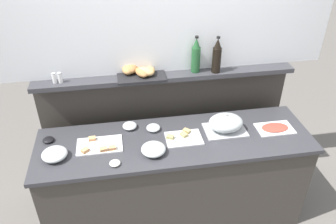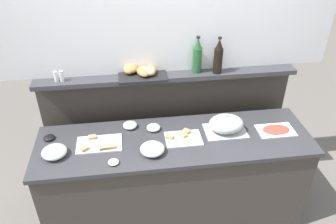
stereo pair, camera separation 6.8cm
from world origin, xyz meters
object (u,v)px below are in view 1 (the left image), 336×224
Objects in this scene: wine_bottle_dark at (217,56)px; glass_bowl_extra at (153,128)px; condiment_bowl_dark at (115,163)px; serving_cloche at (226,123)px; glass_bowl_large at (130,126)px; pepper_shaker at (60,78)px; bread_basket at (139,72)px; glass_bowl_small at (55,154)px; sandwich_platter_side at (99,145)px; wine_bottle_green at (196,56)px; cold_cuts_platter at (275,128)px; sandwich_platter_front at (183,137)px; condiment_bowl_red at (48,140)px; glass_bowl_medium at (153,149)px; salt_shaker at (54,78)px.

glass_bowl_extra is at bearing -156.74° from wine_bottle_dark.
serving_cloche is at bearing 16.38° from condiment_bowl_dark.
glass_bowl_large is 1.38× the size of pepper_shaker.
pepper_shaker is (-1.29, 0.02, -0.10)m from wine_bottle_dark.
bread_basket is (-0.66, 0.39, 0.33)m from serving_cloche.
glass_bowl_small is 2.34× the size of condiment_bowl_dark.
sandwich_platter_side is 1.08m from wine_bottle_green.
cold_cuts_platter is 1.81m from pepper_shaker.
wine_bottle_green is 3.63× the size of pepper_shaker.
serving_cloche is at bearing 6.97° from sandwich_platter_front.
glass_bowl_large is at bearing -159.34° from wine_bottle_green.
serving_cloche reaches higher than condiment_bowl_red.
sandwich_platter_front is 1.53× the size of glass_bowl_small.
cold_cuts_platter is at bearing -22.31° from bread_basket.
glass_bowl_small is at bearing -174.84° from serving_cloche.
wine_bottle_dark is (0.91, 0.62, 0.50)m from condiment_bowl_dark.
serving_cloche is at bearing 16.63° from glass_bowl_medium.
condiment_bowl_red is at bearing 176.33° from serving_cloche.
serving_cloche is 2.84× the size of glass_bowl_large.
salt_shaker is at bearing 160.33° from glass_bowl_extra.
serving_cloche is 0.84m from bread_basket.
sandwich_platter_side is 0.88× the size of bread_basket.
sandwich_platter_side is 0.66m from salt_shaker.
salt_shaker reaches higher than cold_cuts_platter.
wine_bottle_dark is at bearing -12.28° from wine_bottle_green.
condiment_bowl_dark is 0.81m from bread_basket.
pepper_shaker is (0.05, 0.50, 0.38)m from glass_bowl_small.
sandwich_platter_front is at bearing 179.41° from cold_cuts_platter.
glass_bowl_extra is 0.84m from condiment_bowl_red.
pepper_shaker is at bearing 120.63° from condiment_bowl_dark.
wine_bottle_dark is (-0.01, 0.36, 0.44)m from serving_cloche.
pepper_shaker is at bearing 140.21° from glass_bowl_medium.
salt_shaker is 0.68m from bread_basket.
bread_basket is at bearing 21.28° from condiment_bowl_red.
cold_cuts_platter is at bearing 7.30° from glass_bowl_medium.
cold_cuts_platter is 0.89× the size of serving_cloche.
wine_bottle_dark is at bearing 91.21° from serving_cloche.
sandwich_platter_front reaches higher than condiment_bowl_red.
pepper_shaker reaches higher than glass_bowl_large.
glass_bowl_medium is 2.10× the size of condiment_bowl_red.
glass_bowl_extra is at bearing 169.71° from serving_cloche.
glass_bowl_small is at bearing -70.59° from condiment_bowl_red.
glass_bowl_medium is 0.31m from condiment_bowl_dark.
glass_bowl_extra is (0.77, 0.23, -0.01)m from glass_bowl_small.
salt_shaker reaches higher than glass_bowl_large.
glass_bowl_small is at bearing -156.36° from wine_bottle_green.
condiment_bowl_dark is (-0.14, -0.44, -0.01)m from glass_bowl_large.
sandwich_platter_side is 4.05× the size of pepper_shaker.
serving_cloche is 2.95× the size of glass_bowl_extra.
pepper_shaker reaches higher than sandwich_platter_front.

